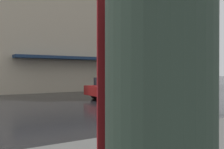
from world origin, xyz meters
TOP-DOWN VIEW (x-y plane):
  - billboard_column at (-6.46, -7.07)m, footprint 1.19×1.19m
  - car_champagne at (-1.00, -12.54)m, footprint 1.85×4.10m
  - car_black at (5.50, -20.94)m, footprint 1.85×4.10m
  - car_red at (5.50, -14.30)m, footprint 1.85×4.10m

SIDE VIEW (x-z plane):
  - car_champagne at x=-1.00m, z-range 0.05..1.46m
  - car_black at x=5.50m, z-range 0.05..1.46m
  - car_red at x=5.50m, z-range 0.05..1.46m
  - billboard_column at x=-6.46m, z-range 0.19..3.45m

